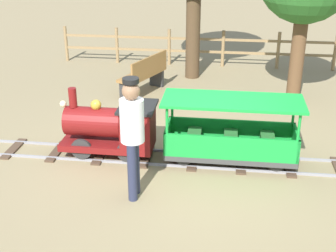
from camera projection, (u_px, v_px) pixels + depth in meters
ground_plane at (193, 161)px, 6.98m from camera, size 60.00×60.00×0.00m
track at (170, 158)px, 7.01m from camera, size 0.70×5.70×0.04m
locomotive at (113, 127)px, 6.93m from camera, size 0.66×1.44×1.03m
passenger_car at (231, 137)px, 6.74m from camera, size 0.76×2.00×0.97m
conductor_person at (132, 130)px, 5.70m from camera, size 0.30×0.30×1.62m
park_bench at (144, 75)px, 9.54m from camera, size 1.35×0.87×0.82m
fence_section at (196, 47)px, 11.47m from camera, size 0.08×6.78×0.90m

